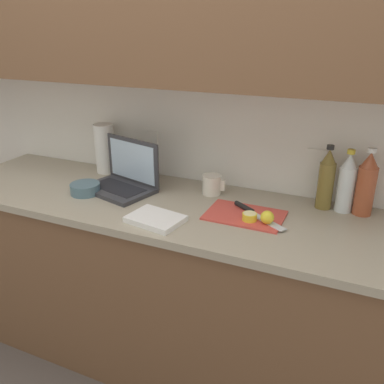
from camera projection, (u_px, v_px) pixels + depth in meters
name	position (u px, v px, depth m)	size (l,w,h in m)	color
ground_plane	(161.00, 352.00, 2.24)	(12.00, 12.00, 0.00)	#564C47
wall_back	(177.00, 51.00, 1.85)	(5.20, 0.38, 2.60)	white
counter_unit	(155.00, 279.00, 2.07)	(2.20, 0.65, 0.91)	brown
laptop	(124.00, 178.00, 2.00)	(0.39, 0.31, 0.24)	#333338
cutting_board	(245.00, 215.00, 1.73)	(0.33, 0.22, 0.01)	#D1473D
knife	(250.00, 211.00, 1.74)	(0.26, 0.18, 0.02)	silver
lemon_half_cut	(250.00, 217.00, 1.67)	(0.06, 0.06, 0.03)	yellow
lemon_whole_beside	(267.00, 217.00, 1.64)	(0.06, 0.06, 0.06)	yellow
bottle_green_soda	(326.00, 180.00, 1.77)	(0.07, 0.07, 0.29)	olive
bottle_oil_tall	(346.00, 183.00, 1.74)	(0.07, 0.07, 0.28)	silver
bottle_water_clear	(366.00, 185.00, 1.70)	(0.08, 0.08, 0.29)	#A34C2D
measuring_cup	(212.00, 185.00, 1.95)	(0.11, 0.09, 0.09)	silver
bowl_white	(85.00, 189.00, 1.96)	(0.14, 0.14, 0.05)	slate
paper_towel_roll	(105.00, 148.00, 2.21)	(0.11, 0.11, 0.27)	white
dish_towel	(156.00, 219.00, 1.68)	(0.22, 0.16, 0.02)	white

